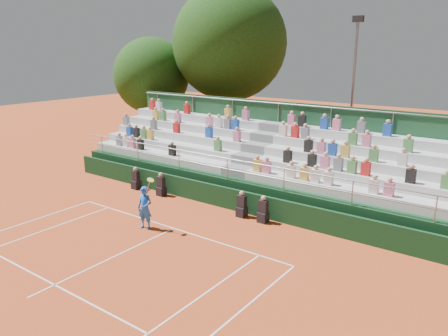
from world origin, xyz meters
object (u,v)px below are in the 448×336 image
Objects in this scene: tree_west at (152,76)px; tree_east at (230,44)px; tennis_player at (145,208)px; floodlight_mast at (353,84)px.

tree_west is 6.29m from tree_east.
tree_west reaches higher than tennis_player.
tennis_player is at bearing -46.41° from tree_west.
tree_west is (-11.05, 11.61, 4.30)m from tennis_player.
tree_west is 0.70× the size of tree_east.
floodlight_mast reaches higher than tennis_player.
tennis_player is 16.59m from tree_west.
tennis_player is 0.25× the size of floodlight_mast.
tree_west is 14.52m from floodlight_mast.
floodlight_mast is at bearing -1.27° from tree_east.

